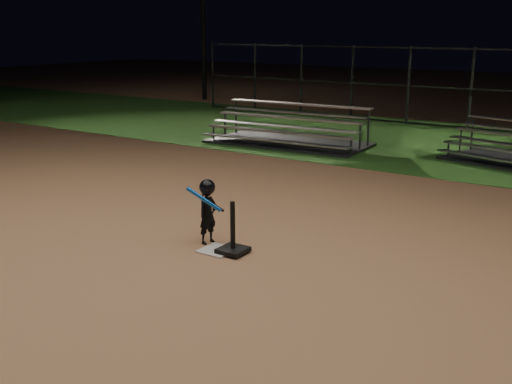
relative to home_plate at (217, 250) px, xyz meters
The scene contains 7 objects.
ground 0.01m from the home_plate, ahead, with size 80.00×80.00×0.00m, color #A8734C.
grass_strip 10.00m from the home_plate, 90.00° to the left, with size 60.00×8.00×0.01m, color #244E19.
home_plate is the anchor object (origin of this frame).
batting_tee 0.29m from the home_plate, ahead, with size 0.38×0.38×0.74m.
child_batter 0.63m from the home_plate, 147.52° to the left, with size 0.48×0.48×0.97m.
bleacher_left 8.40m from the home_plate, 113.83° to the left, with size 4.39×2.31×1.05m.
backstop_fence 13.06m from the home_plate, 90.00° to the left, with size 20.08×0.08×2.50m.
Camera 1 is at (5.02, -6.57, 3.09)m, focal length 43.19 mm.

